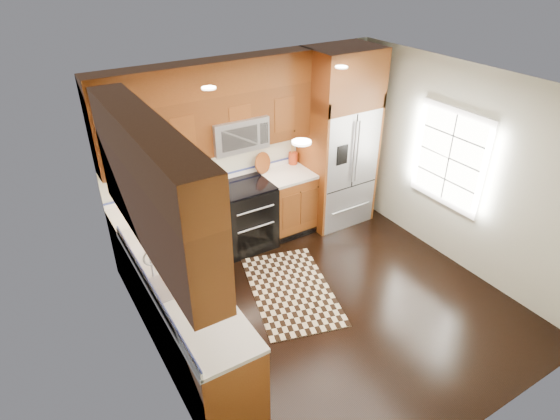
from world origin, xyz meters
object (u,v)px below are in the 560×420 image
range (245,216)px  refrigerator (338,139)px  knife_block (206,180)px  utensil_crock (293,156)px  rug (291,290)px

range → refrigerator: (1.55, -0.04, 0.83)m
range → knife_block: bearing=153.4°
range → utensil_crock: utensil_crock is taller
range → utensil_crock: bearing=15.4°
rug → utensil_crock: size_ratio=4.25×
range → rug: bearing=-89.4°
utensil_crock → rug: bearing=-123.1°
knife_block → utensil_crock: size_ratio=0.77×
knife_block → rug: bearing=-72.3°
utensil_crock → range: bearing=-164.6°
range → utensil_crock: size_ratio=2.52×
utensil_crock → knife_block: bearing=-178.1°
refrigerator → knife_block: (-1.99, 0.26, -0.25)m
range → rug: range is taller
refrigerator → utensil_crock: (-0.58, 0.30, -0.23)m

